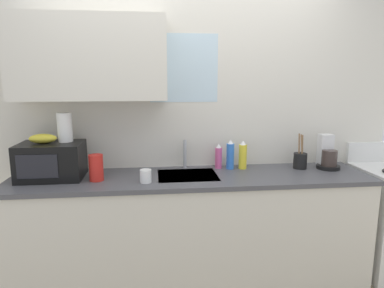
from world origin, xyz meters
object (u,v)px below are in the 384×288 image
Objects in this scene: microwave at (51,161)px; banana_bunch at (43,139)px; paper_towel_roll at (65,127)px; dish_soap_bottle_yellow at (243,155)px; mug_white at (146,176)px; coffee_maker at (327,156)px; cereal_canister at (96,168)px; dish_soap_bottle_pink at (219,157)px; utensil_crock at (300,160)px; dish_soap_bottle_blue at (230,155)px.

banana_bunch is (-0.05, 0.00, 0.17)m from microwave.
dish_soap_bottle_yellow is (1.40, 0.07, -0.27)m from paper_towel_roll.
mug_white is (0.60, -0.24, -0.33)m from paper_towel_roll.
coffee_maker is at bearing 1.48° from banana_bunch.
cereal_canister is at bearing -175.16° from coffee_maker.
cereal_canister is (0.39, -0.10, -0.21)m from banana_bunch.
dish_soap_bottle_pink is at bearing 173.93° from coffee_maker.
mug_white is at bearing -150.11° from dish_soap_bottle_pink.
utensil_crock is (0.68, -0.09, -0.03)m from dish_soap_bottle_pink.
utensil_crock is at bearing 11.49° from mug_white.
mug_white is (0.70, -0.19, -0.09)m from microwave.
dish_soap_bottle_pink is 0.69m from mug_white.
dish_soap_bottle_pink is (1.30, 0.16, -0.04)m from microwave.
dish_soap_bottle_blue reaches higher than dish_soap_bottle_yellow.
utensil_crock reaches higher than microwave.
paper_towel_roll is at bearing -177.28° from dish_soap_bottle_yellow.
dish_soap_bottle_yellow reaches higher than cereal_canister.
coffee_maker is at bearing -4.68° from dish_soap_bottle_yellow.
cereal_canister is (-1.87, -0.16, -0.01)m from coffee_maker.
banana_bunch is 0.68× the size of utensil_crock.
utensil_crock is at bearing 5.91° from cereal_canister.
banana_bunch is at bearing -175.23° from dish_soap_bottle_blue.
microwave is 2.20× the size of dish_soap_bottle_pink.
dish_soap_bottle_yellow is 0.86m from mug_white.
banana_bunch reaches higher than dish_soap_bottle_pink.
paper_towel_roll reaches higher than dish_soap_bottle_blue.
banana_bunch is 1.38m from dish_soap_bottle_pink.
dish_soap_bottle_yellow is at bearing 174.45° from utensil_crock.
banana_bunch is 2.11× the size of mug_white.
dish_soap_bottle_blue is at bearing 175.64° from coffee_maker.
dish_soap_bottle_blue is (1.44, 0.12, -0.19)m from banana_bunch.
paper_towel_roll is 0.74× the size of utensil_crock.
cereal_canister is at bearing -174.09° from utensil_crock.
microwave is 1.98m from utensil_crock.
banana_bunch is 0.91× the size of paper_towel_roll.
dish_soap_bottle_yellow reaches higher than dish_soap_bottle_pink.
utensil_crock reaches higher than cereal_canister.
dish_soap_bottle_blue is at bearing 177.80° from dish_soap_bottle_yellow.
mug_white is at bearing -13.96° from cereal_canister.
utensil_crock is at bearing 177.15° from coffee_maker.
dish_soap_bottle_blue is 1.08m from cereal_canister.
microwave is 2.36× the size of cereal_canister.
coffee_maker is 0.71m from dish_soap_bottle_yellow.
paper_towel_roll is at bearing -176.88° from dish_soap_bottle_blue.
paper_towel_roll reaches higher than utensil_crock.
dish_soap_bottle_yellow is 1.23× the size of cereal_canister.
microwave reaches higher than dish_soap_bottle_yellow.
cereal_canister is (0.24, -0.15, -0.28)m from paper_towel_roll.
mug_white is (-1.51, -0.25, -0.06)m from coffee_maker.
banana_bunch reaches higher than dish_soap_bottle_yellow.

